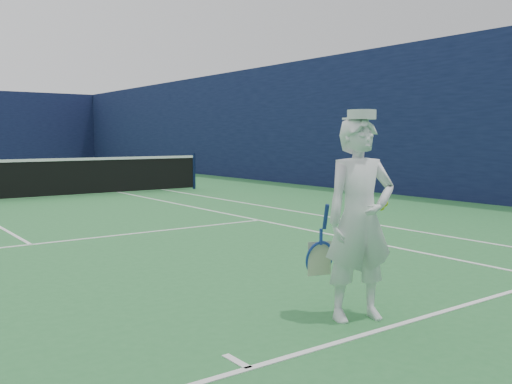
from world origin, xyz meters
TOP-DOWN VIEW (x-y plane):
  - tennis_player at (1.38, -11.56)m, footprint 0.73×0.66m

SIDE VIEW (x-z plane):
  - tennis_player at x=1.38m, z-range -0.02..1.77m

